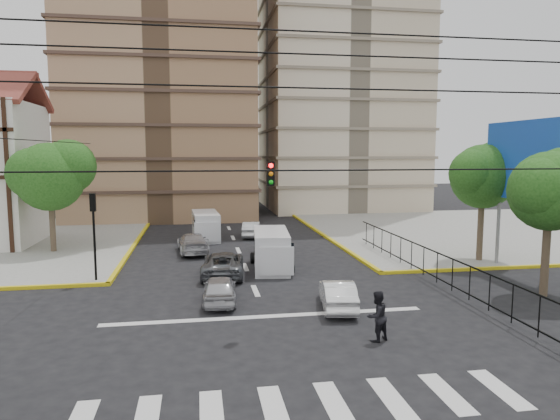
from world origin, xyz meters
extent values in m
plane|color=black|center=(0.00, 0.00, 0.00)|extent=(160.00, 160.00, 0.00)
cube|color=gray|center=(20.00, 20.00, 0.07)|extent=(26.00, 26.00, 0.15)
cube|color=silver|center=(0.00, -6.00, 0.01)|extent=(12.00, 2.40, 0.01)
cube|color=silver|center=(0.00, 1.20, 0.01)|extent=(13.00, 0.40, 0.01)
cube|color=beige|center=(14.00, 40.00, 24.00)|extent=(17.00, 16.00, 48.00)
cylinder|color=slate|center=(14.50, 4.00, 2.15)|extent=(0.20, 0.20, 4.00)
cylinder|color=slate|center=(14.50, 8.00, 2.15)|extent=(0.20, 0.20, 4.00)
cube|color=silver|center=(14.50, 6.00, 6.15)|extent=(0.25, 6.00, 4.00)
cube|color=blue|center=(14.30, 6.00, 6.15)|extent=(0.08, 6.20, 4.20)
cylinder|color=#473828|center=(13.00, 2.00, 2.10)|extent=(0.36, 0.36, 4.20)
sphere|color=#1B4A15|center=(13.00, 2.00, 4.84)|extent=(3.60, 3.60, 3.60)
sphere|color=#1B4A15|center=(12.28, 1.70, 5.03)|extent=(2.70, 2.70, 2.70)
cylinder|color=#473828|center=(14.00, 9.00, 2.24)|extent=(0.36, 0.36, 4.48)
sphere|color=#1B4A15|center=(14.00, 9.00, 5.16)|extent=(3.80, 3.80, 3.80)
sphere|color=#1B4A15|center=(14.95, 9.30, 5.73)|extent=(3.04, 3.04, 3.04)
sphere|color=#1B4A15|center=(13.24, 8.70, 5.35)|extent=(2.85, 2.85, 2.85)
cylinder|color=#473828|center=(-12.00, 16.00, 2.10)|extent=(0.36, 0.36, 4.20)
sphere|color=#1B4A15|center=(-12.00, 16.00, 5.00)|extent=(4.40, 4.40, 4.40)
sphere|color=#1B4A15|center=(-10.90, 16.30, 5.67)|extent=(3.52, 3.52, 3.52)
sphere|color=#1B4A15|center=(-12.88, 15.70, 5.22)|extent=(3.30, 3.30, 3.30)
cylinder|color=black|center=(-7.80, 7.80, 1.90)|extent=(0.12, 0.12, 3.50)
cube|color=black|center=(-7.80, 7.80, 4.10)|extent=(0.28, 0.22, 0.90)
sphere|color=#FF0C0C|center=(-7.80, 7.80, 4.40)|extent=(0.17, 0.17, 0.17)
cube|color=black|center=(0.00, 0.00, 5.80)|extent=(0.28, 0.22, 0.90)
cylinder|color=black|center=(0.00, -9.00, 6.25)|extent=(18.00, 0.03, 0.03)
cube|color=silver|center=(1.42, 9.43, 1.08)|extent=(2.35, 4.86, 2.16)
cube|color=silver|center=(1.42, 7.56, 0.94)|extent=(1.89, 1.31, 1.50)
cube|color=black|center=(1.42, 7.23, 1.46)|extent=(1.74, 0.28, 0.84)
cylinder|color=black|center=(0.52, 7.93, 0.33)|extent=(0.25, 0.66, 0.66)
cylinder|color=black|center=(2.31, 7.93, 0.33)|extent=(0.25, 0.66, 0.66)
cylinder|color=black|center=(0.52, 10.94, 0.33)|extent=(0.25, 0.66, 0.66)
cylinder|color=black|center=(2.31, 10.94, 0.33)|extent=(0.25, 0.66, 0.66)
cube|color=silver|center=(-2.08, 19.68, 1.04)|extent=(2.08, 4.62, 2.08)
cube|color=silver|center=(-2.08, 17.88, 0.90)|extent=(1.78, 1.19, 1.44)
cube|color=black|center=(-2.08, 17.56, 1.40)|extent=(1.67, 0.20, 0.81)
cylinder|color=black|center=(-2.94, 18.24, 0.32)|extent=(0.25, 0.63, 0.63)
cylinder|color=black|center=(-1.22, 18.24, 0.32)|extent=(0.25, 0.63, 0.63)
cylinder|color=black|center=(-2.94, 21.13, 0.32)|extent=(0.25, 0.63, 0.63)
cylinder|color=black|center=(-1.22, 21.13, 0.32)|extent=(0.25, 0.63, 0.63)
imported|color=#B0B1B5|center=(-1.76, 3.42, 0.61)|extent=(1.64, 3.66, 1.22)
imported|color=white|center=(3.12, 1.74, 0.62)|extent=(1.88, 3.90, 1.23)
imported|color=#5B5E63|center=(-1.36, 8.26, 0.65)|extent=(2.56, 4.82, 1.29)
imported|color=#AEAEB3|center=(-3.02, 14.65, 0.66)|extent=(2.27, 4.70, 1.32)
imported|color=#272729|center=(1.99, 14.18, 0.65)|extent=(2.10, 3.99, 1.29)
imported|color=silver|center=(1.46, 20.26, 0.61)|extent=(1.86, 3.86, 1.22)
imported|color=black|center=(3.46, -2.01, 0.89)|extent=(1.07, 0.98, 1.78)
camera|label=1|loc=(-2.65, -18.07, 6.59)|focal=32.00mm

